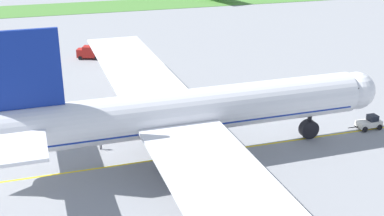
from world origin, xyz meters
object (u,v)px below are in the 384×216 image
(airliner_foreground, at_px, (184,113))
(ground_crew_wingwalker_port, at_px, (101,143))
(pushback_tug, at_px, (369,123))
(service_truck_baggage_loader, at_px, (90,52))

(airliner_foreground, relative_size, ground_crew_wingwalker_port, 56.78)
(airliner_foreground, bearing_deg, pushback_tug, 0.68)
(pushback_tug, xyz_separation_m, ground_crew_wingwalker_port, (-41.48, 5.30, 0.02))
(airliner_foreground, distance_m, pushback_tug, 31.14)
(pushback_tug, relative_size, ground_crew_wingwalker_port, 3.38)
(ground_crew_wingwalker_port, bearing_deg, pushback_tug, -7.28)
(airliner_foreground, bearing_deg, service_truck_baggage_loader, 96.82)
(pushback_tug, xyz_separation_m, service_truck_baggage_loader, (-37.15, 54.12, 0.60))
(airliner_foreground, height_order, pushback_tug, airliner_foreground)
(pushback_tug, distance_m, ground_crew_wingwalker_port, 41.82)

